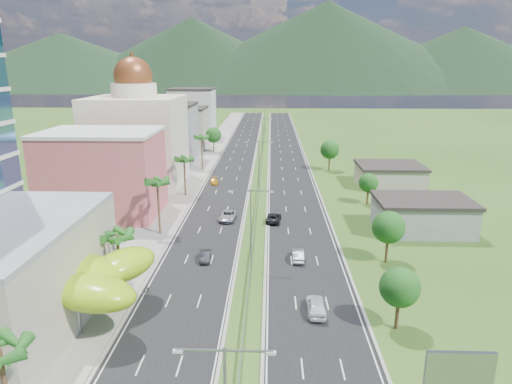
# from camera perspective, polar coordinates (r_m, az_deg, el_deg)

# --- Properties ---
(ground) EXTENTS (500.00, 500.00, 0.00)m
(ground) POSITION_cam_1_polar(r_m,az_deg,el_deg) (55.02, -1.10, -13.60)
(ground) COLOR #2D5119
(ground) RESTS_ON ground
(road_left) EXTENTS (11.00, 260.00, 0.04)m
(road_left) POSITION_cam_1_polar(r_m,az_deg,el_deg) (140.91, -2.28, 4.59)
(road_left) COLOR black
(road_left) RESTS_ON ground
(road_right) EXTENTS (11.00, 260.00, 0.04)m
(road_right) POSITION_cam_1_polar(r_m,az_deg,el_deg) (140.64, 3.85, 4.54)
(road_right) COLOR black
(road_right) RESTS_ON ground
(sidewalk_left) EXTENTS (7.00, 260.00, 0.12)m
(sidewalk_left) POSITION_cam_1_polar(r_m,az_deg,el_deg) (141.90, -6.12, 4.61)
(sidewalk_left) COLOR gray
(sidewalk_left) RESTS_ON ground
(median_guardrail) EXTENTS (0.10, 216.06, 0.76)m
(median_guardrail) POSITION_cam_1_polar(r_m,az_deg,el_deg) (122.82, 0.62, 3.25)
(median_guardrail) COLOR gray
(median_guardrail) RESTS_ON ground
(streetlight_median_b) EXTENTS (6.04, 0.25, 11.00)m
(streetlight_median_b) POSITION_cam_1_polar(r_m,az_deg,el_deg) (61.40, -0.66, -3.51)
(streetlight_median_b) COLOR gray
(streetlight_median_b) RESTS_ON ground
(streetlight_median_c) EXTENTS (6.04, 0.25, 11.00)m
(streetlight_median_c) POSITION_cam_1_polar(r_m,az_deg,el_deg) (100.04, 0.35, 3.99)
(streetlight_median_c) COLOR gray
(streetlight_median_c) RESTS_ON ground
(streetlight_median_d) EXTENTS (6.04, 0.25, 11.00)m
(streetlight_median_d) POSITION_cam_1_polar(r_m,az_deg,el_deg) (144.40, 0.83, 7.57)
(streetlight_median_d) COLOR gray
(streetlight_median_d) RESTS_ON ground
(streetlight_median_e) EXTENTS (6.04, 0.25, 11.00)m
(streetlight_median_e) POSITION_cam_1_polar(r_m,az_deg,el_deg) (189.06, 1.09, 9.47)
(streetlight_median_e) COLOR gray
(streetlight_median_e) RESTS_ON ground
(lime_canopy) EXTENTS (18.00, 15.00, 7.40)m
(lime_canopy) POSITION_cam_1_polar(r_m,az_deg,el_deg) (54.04, -23.39, -9.62)
(lime_canopy) COLOR #8DBE12
(lime_canopy) RESTS_ON ground
(pink_shophouse) EXTENTS (20.00, 15.00, 15.00)m
(pink_shophouse) POSITION_cam_1_polar(r_m,az_deg,el_deg) (87.78, -18.59, 2.03)
(pink_shophouse) COLOR #DA5964
(pink_shophouse) RESTS_ON ground
(domed_building) EXTENTS (20.00, 20.00, 28.70)m
(domed_building) POSITION_cam_1_polar(r_m,az_deg,el_deg) (108.53, -14.63, 6.87)
(domed_building) COLOR beige
(domed_building) RESTS_ON ground
(midrise_grey) EXTENTS (16.00, 15.00, 16.00)m
(midrise_grey) POSITION_cam_1_polar(r_m,az_deg,el_deg) (132.69, -11.12, 7.12)
(midrise_grey) COLOR gray
(midrise_grey) RESTS_ON ground
(midrise_beige) EXTENTS (16.00, 15.00, 13.00)m
(midrise_beige) POSITION_cam_1_polar(r_m,az_deg,el_deg) (154.21, -9.30, 7.79)
(midrise_beige) COLOR #A29985
(midrise_beige) RESTS_ON ground
(midrise_white) EXTENTS (16.00, 15.00, 18.00)m
(midrise_white) POSITION_cam_1_polar(r_m,az_deg,el_deg) (176.39, -7.91, 9.62)
(midrise_white) COLOR silver
(midrise_white) RESTS_ON ground
(billboard) EXTENTS (5.20, 0.35, 6.20)m
(billboard) POSITION_cam_1_polar(r_m,az_deg,el_deg) (40.09, 24.07, -19.91)
(billboard) COLOR gray
(billboard) RESTS_ON ground
(shed_near) EXTENTS (15.00, 10.00, 5.00)m
(shed_near) POSITION_cam_1_polar(r_m,az_deg,el_deg) (81.00, 20.08, -2.88)
(shed_near) COLOR gray
(shed_near) RESTS_ON ground
(shed_far) EXTENTS (14.00, 12.00, 4.40)m
(shed_far) POSITION_cam_1_polar(r_m,az_deg,el_deg) (109.36, 16.34, 1.92)
(shed_far) COLOR #A29985
(shed_far) RESTS_ON ground
(palm_tree_a) EXTENTS (3.60, 3.60, 9.10)m
(palm_tree_a) POSITION_cam_1_polar(r_m,az_deg,el_deg) (36.81, -29.38, -17.34)
(palm_tree_a) COLOR #47301C
(palm_tree_a) RESTS_ON ground
(palm_tree_b) EXTENTS (3.60, 3.60, 8.10)m
(palm_tree_b) POSITION_cam_1_polar(r_m,az_deg,el_deg) (56.70, -16.95, -5.53)
(palm_tree_b) COLOR #47301C
(palm_tree_b) RESTS_ON ground
(palm_tree_c) EXTENTS (3.60, 3.60, 9.60)m
(palm_tree_c) POSITION_cam_1_polar(r_m,az_deg,el_deg) (74.56, -12.24, 0.99)
(palm_tree_c) COLOR #47301C
(palm_tree_c) RESTS_ON ground
(palm_tree_d) EXTENTS (3.60, 3.60, 8.60)m
(palm_tree_d) POSITION_cam_1_polar(r_m,az_deg,el_deg) (96.66, -8.98, 3.87)
(palm_tree_d) COLOR #47301C
(palm_tree_d) RESTS_ON ground
(palm_tree_e) EXTENTS (3.60, 3.60, 9.40)m
(palm_tree_e) POSITION_cam_1_polar(r_m,az_deg,el_deg) (120.78, -6.81, 6.64)
(palm_tree_e) COLOR #47301C
(palm_tree_e) RESTS_ON ground
(leafy_tree_lfar) EXTENTS (4.90, 4.90, 8.05)m
(leafy_tree_lfar) POSITION_cam_1_polar(r_m,az_deg,el_deg) (145.67, -5.33, 7.11)
(leafy_tree_lfar) COLOR #47301C
(leafy_tree_lfar) RESTS_ON ground
(leafy_tree_ra) EXTENTS (4.20, 4.20, 6.90)m
(leafy_tree_ra) POSITION_cam_1_polar(r_m,az_deg,el_deg) (50.12, 17.52, -11.30)
(leafy_tree_ra) COLOR #47301C
(leafy_tree_ra) RESTS_ON ground
(leafy_tree_rb) EXTENTS (4.55, 4.55, 7.47)m
(leafy_tree_rb) POSITION_cam_1_polar(r_m,az_deg,el_deg) (65.83, 16.23, -4.27)
(leafy_tree_rb) COLOR #47301C
(leafy_tree_rb) RESTS_ON ground
(leafy_tree_rc) EXTENTS (3.85, 3.85, 6.33)m
(leafy_tree_rc) POSITION_cam_1_polar(r_m,az_deg,el_deg) (92.84, 13.88, 1.11)
(leafy_tree_rc) COLOR #47301C
(leafy_tree_rc) RESTS_ON ground
(leafy_tree_rd) EXTENTS (4.90, 4.90, 8.05)m
(leafy_tree_rd) POSITION_cam_1_polar(r_m,az_deg,el_deg) (120.86, 9.20, 5.24)
(leafy_tree_rd) COLOR #47301C
(leafy_tree_rd) RESTS_ON ground
(mountain_ridge) EXTENTS (860.00, 140.00, 90.00)m
(mountain_ridge) POSITION_cam_1_polar(r_m,az_deg,el_deg) (501.99, 8.64, 12.33)
(mountain_ridge) COLOR black
(mountain_ridge) RESTS_ON ground
(car_dark_left) EXTENTS (1.68, 4.03, 1.29)m
(car_dark_left) POSITION_cam_1_polar(r_m,az_deg,el_deg) (65.72, -6.40, -7.96)
(car_dark_left) COLOR black
(car_dark_left) RESTS_ON road_left
(car_silver_mid_left) EXTENTS (3.11, 5.91, 1.59)m
(car_silver_mid_left) POSITION_cam_1_polar(r_m,az_deg,el_deg) (81.93, -3.54, -2.95)
(car_silver_mid_left) COLOR #93969A
(car_silver_mid_left) RESTS_ON road_left
(car_yellow_far_left) EXTENTS (2.32, 4.47, 1.24)m
(car_yellow_far_left) POSITION_cam_1_polar(r_m,az_deg,el_deg) (107.26, -5.24, 1.38)
(car_yellow_far_left) COLOR orange
(car_yellow_far_left) RESTS_ON road_left
(car_white_near_right) EXTENTS (2.06, 5.09, 1.73)m
(car_white_near_right) POSITION_cam_1_polar(r_m,az_deg,el_deg) (52.89, 7.52, -13.91)
(car_white_near_right) COLOR silver
(car_white_near_right) RESTS_ON road_right
(car_silver_right) EXTENTS (1.75, 4.61, 1.50)m
(car_silver_right) POSITION_cam_1_polar(r_m,az_deg,el_deg) (65.69, 5.29, -7.84)
(car_silver_right) COLOR #97999E
(car_silver_right) RESTS_ON road_right
(car_dark_far_right) EXTENTS (2.92, 5.43, 1.45)m
(car_dark_far_right) POSITION_cam_1_polar(r_m,az_deg,el_deg) (80.93, 2.20, -3.22)
(car_dark_far_right) COLOR black
(car_dark_far_right) RESTS_ON road_right
(motorcycle) EXTENTS (0.67, 2.05, 1.30)m
(motorcycle) POSITION_cam_1_polar(r_m,az_deg,el_deg) (57.92, -13.53, -11.71)
(motorcycle) COLOR black
(motorcycle) RESTS_ON road_left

